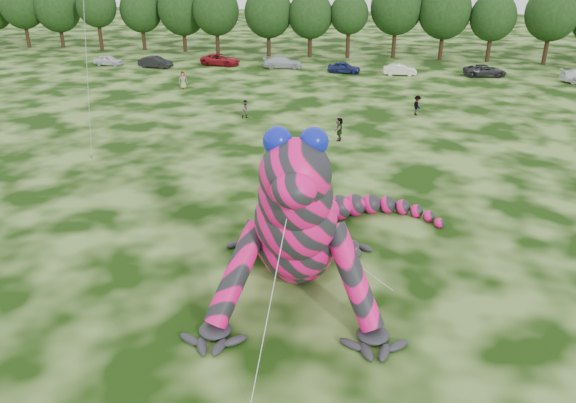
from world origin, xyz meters
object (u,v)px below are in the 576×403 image
(tree_6, at_px, (216,21))
(tree_8, at_px, (310,24))
(car_0, at_px, (108,60))
(spectator_1, at_px, (246,109))
(tree_10, at_px, (396,19))
(tree_13, at_px, (550,25))
(car_2, at_px, (221,60))
(spectator_4, at_px, (183,80))
(car_1, at_px, (155,62))
(tree_7, at_px, (268,22))
(spectator_5, at_px, (339,129))
(spectator_2, at_px, (417,105))
(tree_3, at_px, (98,18))
(tree_12, at_px, (492,27))
(tree_11, at_px, (444,22))
(car_3, at_px, (283,62))
(tree_9, at_px, (349,26))
(car_5, at_px, (400,70))
(tree_5, at_px, (183,17))
(tree_1, at_px, (23,14))
(tree_2, at_px, (58,15))
(car_4, at_px, (344,67))
(inflatable_gecko, at_px, (298,189))
(car_6, at_px, (485,71))
(tree_4, at_px, (142,19))

(tree_6, bearing_deg, tree_8, 1.29)
(car_0, relative_size, spectator_1, 2.31)
(tree_10, relative_size, tree_13, 1.04)
(car_2, distance_m, spectator_4, 13.60)
(car_1, bearing_deg, tree_7, -40.50)
(tree_10, height_order, car_0, tree_10)
(car_1, xyz_separation_m, spectator_5, (25.96, -25.64, 0.21))
(spectator_2, bearing_deg, tree_3, 36.90)
(tree_7, height_order, car_0, tree_7)
(spectator_2, bearing_deg, tree_12, -41.34)
(tree_8, distance_m, tree_12, 24.24)
(tree_6, height_order, spectator_4, tree_6)
(tree_12, xyz_separation_m, car_0, (-49.57, -11.12, -3.83))
(tree_7, bearing_deg, tree_11, 3.33)
(tree_8, xyz_separation_m, car_3, (-2.39, -8.25, -3.75))
(tree_9, distance_m, spectator_4, 27.50)
(car_2, xyz_separation_m, car_5, (23.22, -2.29, -0.07))
(tree_6, xyz_separation_m, tree_11, (31.34, 1.51, 0.29))
(tree_3, bearing_deg, tree_5, 6.20)
(tree_1, distance_m, tree_8, 44.15)
(spectator_1, bearing_deg, car_2, 77.25)
(car_1, relative_size, spectator_5, 2.36)
(tree_8, xyz_separation_m, tree_11, (18.00, 1.21, 0.56))
(car_5, bearing_deg, car_1, 87.51)
(car_3, bearing_deg, tree_7, 15.40)
(tree_2, xyz_separation_m, spectator_4, (27.68, -23.23, -3.87))
(tree_3, bearing_deg, spectator_4, -46.58)
(spectator_5, bearing_deg, tree_1, -123.97)
(tree_3, height_order, tree_5, tree_5)
(tree_7, relative_size, car_4, 2.34)
(tree_2, relative_size, tree_8, 1.08)
(tree_8, height_order, car_1, tree_8)
(tree_6, bearing_deg, spectator_2, -45.46)
(inflatable_gecko, bearing_deg, car_3, 94.17)
(tree_13, height_order, spectator_5, tree_13)
(inflatable_gecko, bearing_deg, tree_1, 124.60)
(tree_9, bearing_deg, tree_3, -179.57)
(car_3, relative_size, car_6, 1.00)
(tree_11, relative_size, car_1, 2.27)
(tree_2, bearing_deg, spectator_5, -39.70)
(car_6, bearing_deg, car_2, 80.18)
(tree_4, bearing_deg, tree_7, -5.57)
(tree_10, height_order, car_5, tree_10)
(car_5, bearing_deg, tree_1, 74.84)
(tree_3, relative_size, car_0, 2.44)
(car_0, bearing_deg, tree_5, -25.52)
(tree_6, distance_m, spectator_1, 33.66)
(tree_5, xyz_separation_m, car_1, (0.34, -12.39, -4.17))
(tree_5, bearing_deg, car_1, -88.43)
(tree_4, distance_m, spectator_5, 50.56)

